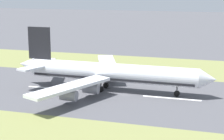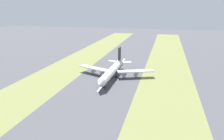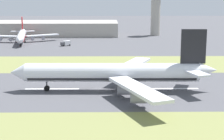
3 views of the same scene
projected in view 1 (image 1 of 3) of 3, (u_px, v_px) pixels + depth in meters
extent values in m
plane|color=#4C4C51|center=(124.00, 94.00, 119.26)|extent=(800.00, 800.00, 0.00)
cube|color=olive|center=(150.00, 66.00, 161.34)|extent=(40.00, 600.00, 0.01)
cube|color=silver|center=(53.00, 88.00, 126.13)|extent=(1.20, 18.00, 0.01)
cube|color=silver|center=(172.00, 98.00, 115.03)|extent=(1.20, 18.00, 0.01)
cylinder|color=silver|center=(112.00, 72.00, 121.91)|extent=(6.79, 56.08, 6.00)
cone|color=silver|center=(208.00, 79.00, 113.05)|extent=(5.95, 5.08, 5.88)
cone|color=silver|center=(28.00, 64.00, 130.75)|extent=(5.18, 6.07, 5.10)
cube|color=black|center=(112.00, 77.00, 122.28)|extent=(6.46, 53.83, 0.70)
cube|color=silver|center=(108.00, 63.00, 140.50)|extent=(29.21, 16.08, 0.90)
cube|color=silver|center=(70.00, 87.00, 107.92)|extent=(29.06, 16.77, 0.90)
cylinder|color=#93939E|center=(109.00, 75.00, 132.19)|extent=(3.27, 4.84, 3.20)
cylinder|color=#93939E|center=(107.00, 69.00, 141.59)|extent=(3.27, 4.84, 3.20)
cylinder|color=#93939E|center=(91.00, 88.00, 115.43)|extent=(3.27, 4.84, 3.20)
cylinder|color=#93939E|center=(69.00, 95.00, 108.07)|extent=(3.27, 4.84, 3.20)
cube|color=black|center=(39.00, 43.00, 127.60)|extent=(0.91, 8.01, 11.00)
cube|color=silver|center=(48.00, 61.00, 134.37)|extent=(10.85, 7.16, 0.60)
cube|color=silver|center=(32.00, 68.00, 124.13)|extent=(10.88, 7.39, 0.60)
cylinder|color=#59595E|center=(177.00, 89.00, 116.54)|extent=(0.50, 0.50, 3.20)
cylinder|color=black|center=(177.00, 93.00, 116.90)|extent=(0.93, 1.81, 1.80)
cylinder|color=#59595E|center=(106.00, 81.00, 126.02)|extent=(0.50, 0.50, 3.20)
cylinder|color=black|center=(106.00, 85.00, 126.37)|extent=(0.93, 1.81, 1.80)
cylinder|color=#59595E|center=(101.00, 85.00, 121.18)|extent=(0.50, 0.50, 3.20)
cylinder|color=black|center=(101.00, 89.00, 121.53)|extent=(0.93, 1.81, 1.80)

